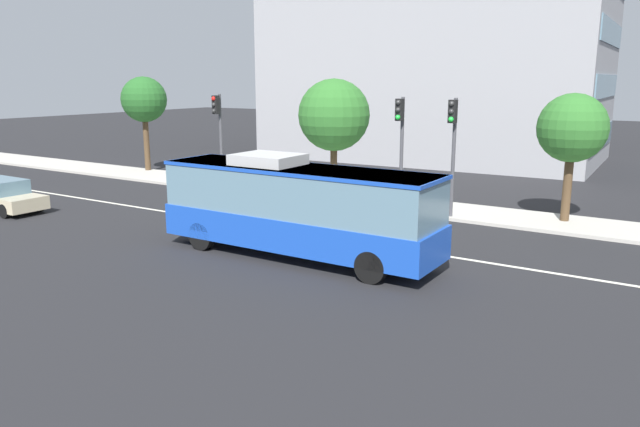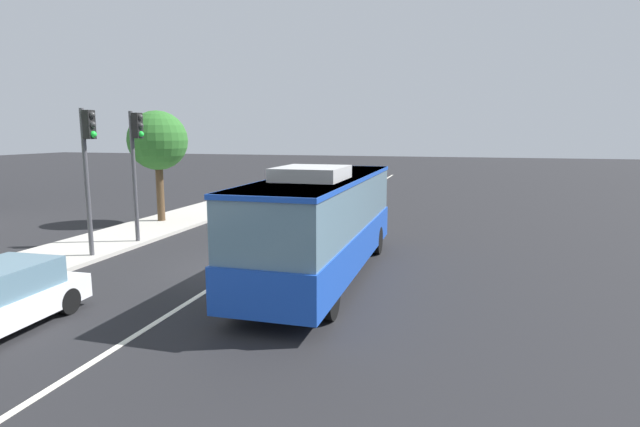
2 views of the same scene
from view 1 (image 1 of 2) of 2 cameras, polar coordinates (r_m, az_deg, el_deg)
ground_plane at (r=23.13m, az=2.07°, el=-2.47°), size 160.00×160.00×0.00m
sidewalk_kerb at (r=29.09m, az=8.85°, el=0.64°), size 80.00×3.40×0.14m
lane_centre_line at (r=23.13m, az=2.07°, el=-2.46°), size 76.00×0.16×0.01m
transit_bus at (r=20.53m, az=-2.19°, el=0.79°), size 10.01×2.55×3.46m
sedan_beige at (r=31.63m, az=-27.69°, el=1.51°), size 4.52×1.86×1.46m
sedan_white at (r=29.00m, az=-5.66°, el=2.01°), size 4.56×1.96×1.46m
traffic_light_near_corner at (r=27.42m, az=7.54°, el=7.35°), size 0.34×0.62×5.20m
traffic_light_mid_block at (r=33.00m, az=-9.50°, el=8.14°), size 0.34×0.62×5.20m
traffic_light_far_corner at (r=26.39m, az=12.33°, el=6.97°), size 0.33×0.62×5.20m
street_tree_kerbside_left at (r=27.08m, az=22.57°, el=7.33°), size 2.82×2.82×5.43m
street_tree_kerbside_centre at (r=31.83m, az=1.32°, el=9.17°), size 3.71×3.71×6.00m
street_tree_kerbside_right at (r=41.13m, az=-16.17°, el=10.15°), size 2.89×2.89×6.13m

